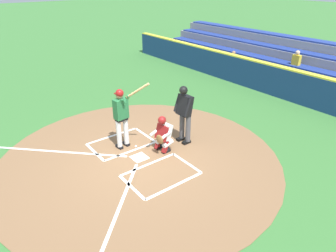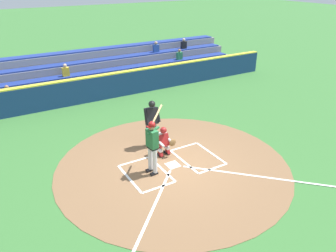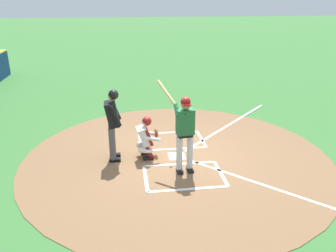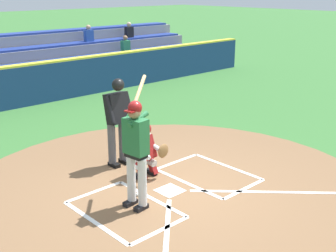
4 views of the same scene
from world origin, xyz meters
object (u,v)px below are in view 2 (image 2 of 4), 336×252
at_px(catcher, 163,141).
at_px(plate_umpire, 152,120).
at_px(batter, 152,143).
at_px(baseball, 155,166).

relative_size(catcher, plate_umpire, 0.61).
xyz_separation_m(batter, catcher, (-0.89, -0.83, -0.51)).
height_order(batter, catcher, batter).
bearing_deg(baseball, batter, 49.52).
height_order(catcher, baseball, catcher).
bearing_deg(plate_umpire, catcher, 91.89).
bearing_deg(batter, baseball, -130.48).
xyz_separation_m(catcher, plate_umpire, (0.03, -0.83, 0.49)).
height_order(batter, baseball, batter).
relative_size(batter, plate_umpire, 1.14).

